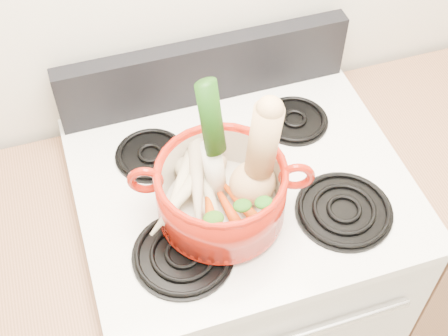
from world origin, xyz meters
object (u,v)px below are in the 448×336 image
object	(u,v)px
squash	(261,155)
leek	(214,144)
dutch_oven	(221,192)
stove_body	(239,282)

from	to	relation	value
squash	leek	size ratio (longest dim) A/B	0.85
dutch_oven	squash	distance (m)	0.13
stove_body	squash	size ratio (longest dim) A/B	3.46
dutch_oven	leek	xyz separation A→B (m)	(-0.00, 0.04, 0.12)
squash	leek	xyz separation A→B (m)	(-0.09, 0.04, 0.02)
stove_body	squash	world-z (taller)	squash
stove_body	leek	xyz separation A→B (m)	(-0.08, -0.04, 0.69)
stove_body	dutch_oven	distance (m)	0.59
stove_body	leek	world-z (taller)	leek
dutch_oven	leek	distance (m)	0.12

